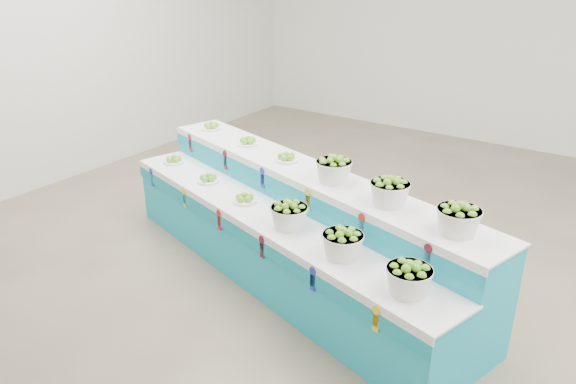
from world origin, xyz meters
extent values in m
plane|color=brown|center=(0.00, 0.00, 0.00)|extent=(10.00, 10.00, 0.00)
plane|color=silver|center=(0.00, 5.00, 2.00)|extent=(10.00, 0.00, 10.00)
cylinder|color=white|center=(-2.74, -0.11, 0.77)|extent=(0.29, 0.29, 0.09)
cylinder|color=white|center=(-2.02, -0.32, 0.77)|extent=(0.29, 0.29, 0.09)
cylinder|color=white|center=(-1.39, -0.51, 0.77)|extent=(0.29, 0.29, 0.09)
cylinder|color=white|center=(-2.59, 0.39, 1.07)|extent=(0.29, 0.29, 0.09)
cylinder|color=white|center=(-1.88, 0.18, 1.07)|extent=(0.29, 0.29, 0.09)
cylinder|color=white|center=(-1.24, -0.01, 1.07)|extent=(0.29, 0.29, 0.09)
camera|label=1|loc=(1.69, -4.24, 2.89)|focal=34.27mm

